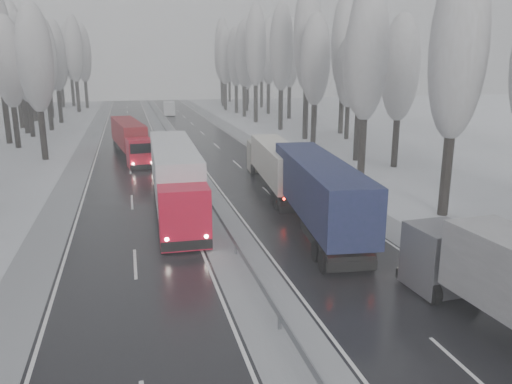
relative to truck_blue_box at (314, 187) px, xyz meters
name	(u,v)px	position (x,y,z in m)	size (l,w,h in m)	color
carriageway_right	(251,177)	(-0.37, 14.65, -2.57)	(7.50, 200.00, 0.03)	black
carriageway_left	(131,184)	(-10.87, 14.65, -2.57)	(7.50, 200.00, 0.03)	black
median_slush	(193,180)	(-5.62, 14.65, -2.56)	(3.00, 200.00, 0.04)	#929599
shoulder_right	(303,174)	(4.58, 14.65, -2.56)	(2.40, 200.00, 0.04)	#929599
shoulder_left	(69,187)	(-15.82, 14.65, -2.56)	(2.40, 200.00, 0.04)	#929599
median_guardrail	(193,174)	(-5.62, 14.63, -1.98)	(0.12, 200.00, 0.76)	slate
tree_16	(458,51)	(9.42, 0.32, 8.08)	(3.60, 3.60, 16.53)	black
tree_18	(367,54)	(8.89, 11.68, 8.12)	(3.60, 3.60, 16.58)	black
tree_19	(401,69)	(14.40, 15.68, 6.83)	(3.60, 3.60, 14.57)	black
tree_20	(361,61)	(12.28, 19.81, 7.56)	(3.60, 3.60, 15.71)	black
tree_21	(364,43)	(14.51, 23.81, 9.42)	(3.60, 3.60, 18.62)	black
tree_22	(315,60)	(11.40, 30.25, 7.66)	(3.60, 3.60, 15.86)	black
tree_23	(349,72)	(17.69, 34.25, 6.18)	(3.60, 3.60, 13.55)	black
tree_24	(307,37)	(12.28, 35.67, 10.60)	(3.60, 3.60, 20.49)	black
tree_25	(344,44)	(19.19, 39.67, 9.94)	(3.60, 3.60, 19.44)	black
tree_26	(281,48)	(11.95, 45.92, 9.52)	(3.60, 3.60, 18.78)	black
tree_27	(317,54)	(19.10, 49.92, 8.78)	(3.60, 3.60, 17.62)	black
tree_28	(256,47)	(10.72, 56.60, 10.05)	(3.60, 3.60, 19.62)	black
tree_29	(290,53)	(18.09, 60.60, 9.09)	(3.60, 3.60, 18.11)	black
tree_30	(244,54)	(10.94, 66.35, 8.93)	(3.60, 3.60, 17.86)	black
tree_31	(269,53)	(16.86, 70.35, 9.39)	(3.60, 3.60, 18.58)	black
tree_32	(236,57)	(11.01, 73.86, 8.60)	(3.60, 3.60, 17.33)	black
tree_33	(247,67)	(14.15, 77.86, 6.68)	(3.60, 3.60, 14.33)	black
tree_34	(225,56)	(10.11, 80.96, 8.79)	(3.60, 3.60, 17.63)	black
tree_35	(262,55)	(19.33, 84.96, 9.18)	(3.60, 3.60, 18.25)	black
tree_36	(222,50)	(11.42, 90.81, 10.44)	(3.60, 3.60, 20.23)	black
tree_37	(248,61)	(18.40, 94.81, 7.98)	(3.60, 3.60, 16.37)	black
tree_38	(221,57)	(13.11, 101.37, 9.01)	(3.60, 3.60, 17.97)	black
tree_39	(229,61)	(15.93, 105.37, 7.87)	(3.60, 3.60, 16.19)	black
tree_62	(35,59)	(-19.56, 28.38, 7.77)	(3.60, 3.60, 16.04)	black
tree_64	(8,63)	(-23.88, 37.36, 7.38)	(3.60, 3.60, 15.42)	black
tree_66	(25,64)	(-23.78, 47.00, 7.25)	(3.60, 3.60, 15.23)	black
tree_67	(19,55)	(-25.16, 51.00, 8.45)	(3.60, 3.60, 17.09)	black
tree_68	(45,58)	(-22.20, 53.76, 8.16)	(3.60, 3.60, 16.65)	black
tree_69	(13,46)	(-27.04, 57.76, 9.88)	(3.60, 3.60, 19.35)	black
tree_70	(55,56)	(-21.94, 63.84, 8.44)	(3.60, 3.60, 17.09)	black
tree_71	(28,47)	(-26.71, 67.84, 10.04)	(3.60, 3.60, 19.61)	black
tree_72	(47,64)	(-24.55, 73.18, 7.18)	(3.60, 3.60, 15.11)	black
tree_73	(33,57)	(-27.44, 77.18, 8.52)	(3.60, 3.60, 17.22)	black
tree_74	(74,49)	(-20.69, 83.98, 10.09)	(3.60, 3.60, 19.68)	black
tree_75	(30,53)	(-29.82, 87.98, 9.41)	(3.60, 3.60, 18.60)	black
tree_76	(83,54)	(-19.67, 93.37, 9.37)	(3.60, 3.60, 18.55)	black
tree_77	(60,66)	(-25.28, 97.37, 6.68)	(3.60, 3.60, 14.32)	black
tree_78	(69,52)	(-23.18, 99.96, 10.01)	(3.60, 3.60, 19.55)	black
tree_79	(59,59)	(-25.95, 103.96, 8.43)	(3.60, 3.60, 17.07)	black
truck_blue_box	(314,187)	(0.00, 0.00, 0.00)	(4.70, 17.40, 4.43)	#1A2141
truck_cream_box	(275,162)	(0.45, 10.05, -0.38)	(3.65, 14.86, 3.78)	#A19F8F
box_truck_distant	(169,108)	(-2.79, 72.95, -1.25)	(2.60, 7.12, 2.61)	silver
truck_red_white	(175,174)	(-7.92, 5.45, 0.05)	(3.25, 17.67, 4.51)	red
truck_red_red	(130,137)	(-10.73, 27.56, -0.37)	(4.19, 14.94, 3.80)	#B40A1E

